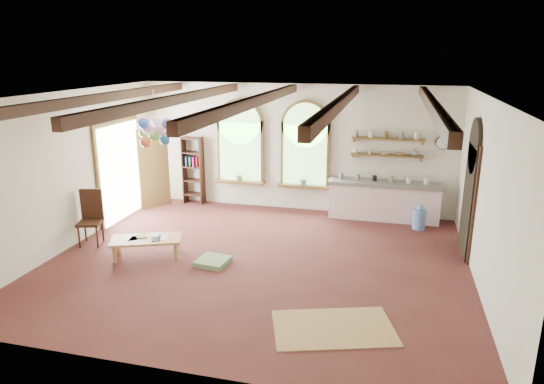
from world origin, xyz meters
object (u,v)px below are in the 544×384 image
(kitchen_counter, at_px, (384,200))
(coffee_table, at_px, (146,240))
(side_chair, at_px, (91,229))
(balloon_cluster, at_px, (156,131))

(kitchen_counter, xyz_separation_m, coffee_table, (-4.50, -3.49, -0.13))
(kitchen_counter, distance_m, side_chair, 6.75)
(coffee_table, height_order, side_chair, side_chair)
(coffee_table, bearing_deg, kitchen_counter, 37.77)
(side_chair, bearing_deg, coffee_table, -12.63)
(kitchen_counter, bearing_deg, coffee_table, -142.23)
(side_chair, xyz_separation_m, balloon_cluster, (1.26, 0.76, 2.01))
(kitchen_counter, height_order, coffee_table, kitchen_counter)
(kitchen_counter, bearing_deg, side_chair, -152.05)
(balloon_cluster, bearing_deg, side_chair, -148.82)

